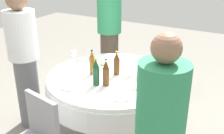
# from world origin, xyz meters

# --- Properties ---
(ground_plane) EXTENTS (10.00, 10.00, 0.00)m
(ground_plane) POSITION_xyz_m (0.00, 0.00, 0.00)
(ground_plane) COLOR gray
(dining_table) EXTENTS (1.43, 1.43, 0.74)m
(dining_table) POSITION_xyz_m (0.00, 0.00, 0.59)
(dining_table) COLOR white
(dining_table) RESTS_ON ground_plane
(bottle_brown_mid) EXTENTS (0.07, 0.07, 0.27)m
(bottle_brown_mid) POSITION_xyz_m (-0.05, 0.03, 0.86)
(bottle_brown_mid) COLOR #593314
(bottle_brown_mid) RESTS_ON dining_table
(bottle_amber_south) EXTENTS (0.06, 0.06, 0.28)m
(bottle_amber_south) POSITION_xyz_m (0.06, -0.21, 0.87)
(bottle_amber_south) COLOR #8C5619
(bottle_amber_south) RESTS_ON dining_table
(bottle_dark_green_north) EXTENTS (0.07, 0.07, 0.29)m
(bottle_dark_green_north) POSITION_xyz_m (0.27, -0.03, 0.87)
(bottle_dark_green_north) COLOR #194728
(bottle_dark_green_north) RESTS_ON dining_table
(bottle_brown_left) EXTENTS (0.07, 0.07, 0.28)m
(bottle_brown_left) POSITION_xyz_m (0.23, 0.06, 0.87)
(bottle_brown_left) COLOR #593314
(bottle_brown_left) RESTS_ON dining_table
(bottle_green_far) EXTENTS (0.06, 0.06, 0.27)m
(bottle_green_far) POSITION_xyz_m (0.24, 0.58, 0.86)
(bottle_green_far) COLOR #2D6B38
(bottle_green_far) RESTS_ON dining_table
(wine_glass_left) EXTENTS (0.07, 0.07, 0.15)m
(wine_glass_left) POSITION_xyz_m (-0.36, 0.27, 0.84)
(wine_glass_left) COLOR white
(wine_glass_left) RESTS_ON dining_table
(wine_glass_far) EXTENTS (0.07, 0.07, 0.15)m
(wine_glass_far) POSITION_xyz_m (-0.11, 0.17, 0.85)
(wine_glass_far) COLOR white
(wine_glass_far) RESTS_ON dining_table
(wine_glass_east) EXTENTS (0.06, 0.06, 0.15)m
(wine_glass_east) POSITION_xyz_m (-0.11, -0.59, 0.84)
(wine_glass_east) COLOR white
(wine_glass_east) RESTS_ON dining_table
(wine_glass_right) EXTENTS (0.06, 0.06, 0.13)m
(wine_glass_right) POSITION_xyz_m (0.13, 0.34, 0.83)
(wine_glass_right) COLOR white
(wine_glass_right) RESTS_ON dining_table
(plate_outer) EXTENTS (0.23, 0.23, 0.02)m
(plate_outer) POSITION_xyz_m (0.36, 0.30, 0.75)
(plate_outer) COLOR white
(plate_outer) RESTS_ON dining_table
(plate_near) EXTENTS (0.23, 0.23, 0.04)m
(plate_near) POSITION_xyz_m (-0.16, 0.38, 0.75)
(plate_near) COLOR white
(plate_near) RESTS_ON dining_table
(plate_front) EXTENTS (0.23, 0.23, 0.04)m
(plate_front) POSITION_xyz_m (-0.20, -0.22, 0.75)
(plate_front) COLOR white
(plate_front) RESTS_ON dining_table
(plate_west) EXTENTS (0.25, 0.25, 0.02)m
(plate_west) POSITION_xyz_m (0.41, -0.21, 0.75)
(plate_west) COLOR white
(plate_west) RESTS_ON dining_table
(fork_south) EXTENTS (0.18, 0.04, 0.00)m
(fork_south) POSITION_xyz_m (-0.31, 0.03, 0.74)
(fork_south) COLOR silver
(fork_south) RESTS_ON dining_table
(spoon_north) EXTENTS (0.05, 0.18, 0.00)m
(spoon_north) POSITION_xyz_m (0.07, 0.16, 0.74)
(spoon_north) COLOR silver
(spoon_north) RESTS_ON dining_table
(person_south) EXTENTS (0.34, 0.34, 1.63)m
(person_south) POSITION_xyz_m (0.31, -0.97, 0.86)
(person_south) COLOR slate
(person_south) RESTS_ON ground_plane
(person_left) EXTENTS (0.34, 0.34, 1.67)m
(person_left) POSITION_xyz_m (-0.94, -0.58, 0.88)
(person_left) COLOR #4C3F33
(person_left) RESTS_ON ground_plane
(chair_right) EXTENTS (0.47, 0.47, 0.87)m
(chair_right) POSITION_xyz_m (-1.24, 0.25, 0.52)
(chair_right) COLOR #2D2D33
(chair_right) RESTS_ON ground_plane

